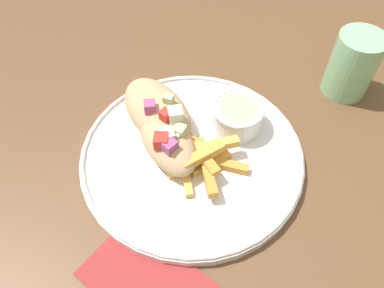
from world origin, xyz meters
name	(u,v)px	position (x,y,z in m)	size (l,w,h in m)	color
table	(166,183)	(0.00, 0.00, 0.63)	(1.16, 1.16, 0.71)	brown
plate	(192,155)	(0.04, 0.01, 0.72)	(0.30, 0.30, 0.02)	white
pita_sandwich_near	(168,139)	(0.01, 0.00, 0.74)	(0.13, 0.12, 0.05)	tan
pita_sandwich_far	(157,111)	(-0.03, 0.04, 0.74)	(0.15, 0.14, 0.06)	tan
fries_pile	(205,160)	(0.06, 0.00, 0.73)	(0.10, 0.10, 0.03)	#E5B251
sauce_ramekin	(237,115)	(0.08, 0.08, 0.74)	(0.07, 0.07, 0.04)	white
water_glass	(351,67)	(0.20, 0.23, 0.75)	(0.07, 0.07, 0.10)	#8CCC93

